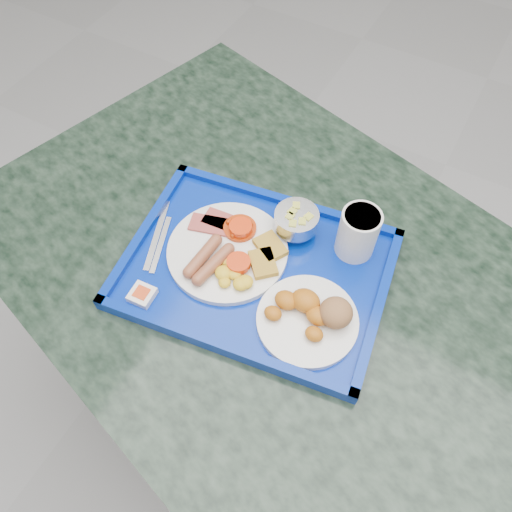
{
  "coord_description": "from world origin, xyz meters",
  "views": [
    {
      "loc": [
        0.03,
        -0.38,
        1.57
      ],
      "look_at": [
        -0.21,
        0.05,
        0.82
      ],
      "focal_mm": 35.0,
      "sensor_mm": 36.0,
      "label": 1
    }
  ],
  "objects_px": {
    "main_plate": "(229,252)",
    "juice_cup": "(358,232)",
    "bread_plate": "(312,315)",
    "fruit_bowl": "(296,220)",
    "tray": "(256,270)",
    "table": "(275,316)"
  },
  "relations": [
    {
      "from": "main_plate",
      "to": "juice_cup",
      "type": "relative_size",
      "value": 2.24
    },
    {
      "from": "bread_plate",
      "to": "juice_cup",
      "type": "relative_size",
      "value": 1.74
    },
    {
      "from": "bread_plate",
      "to": "fruit_bowl",
      "type": "relative_size",
      "value": 2.1
    },
    {
      "from": "juice_cup",
      "to": "tray",
      "type": "bearing_deg",
      "value": -137.44
    },
    {
      "from": "main_plate",
      "to": "fruit_bowl",
      "type": "bearing_deg",
      "value": 53.13
    },
    {
      "from": "table",
      "to": "tray",
      "type": "bearing_deg",
      "value": -143.99
    },
    {
      "from": "juice_cup",
      "to": "main_plate",
      "type": "bearing_deg",
      "value": -146.58
    },
    {
      "from": "bread_plate",
      "to": "juice_cup",
      "type": "height_order",
      "value": "juice_cup"
    },
    {
      "from": "table",
      "to": "juice_cup",
      "type": "relative_size",
      "value": 13.7
    },
    {
      "from": "tray",
      "to": "fruit_bowl",
      "type": "distance_m",
      "value": 0.12
    },
    {
      "from": "table",
      "to": "bread_plate",
      "type": "xyz_separation_m",
      "value": [
        0.1,
        -0.07,
        0.23
      ]
    },
    {
      "from": "bread_plate",
      "to": "main_plate",
      "type": "bearing_deg",
      "value": 166.65
    },
    {
      "from": "tray",
      "to": "fruit_bowl",
      "type": "height_order",
      "value": "fruit_bowl"
    },
    {
      "from": "main_plate",
      "to": "bread_plate",
      "type": "distance_m",
      "value": 0.2
    },
    {
      "from": "tray",
      "to": "main_plate",
      "type": "height_order",
      "value": "main_plate"
    },
    {
      "from": "tray",
      "to": "bread_plate",
      "type": "height_order",
      "value": "bread_plate"
    },
    {
      "from": "bread_plate",
      "to": "table",
      "type": "bearing_deg",
      "value": 144.5
    },
    {
      "from": "tray",
      "to": "fruit_bowl",
      "type": "bearing_deg",
      "value": 76.64
    },
    {
      "from": "main_plate",
      "to": "table",
      "type": "bearing_deg",
      "value": 16.09
    },
    {
      "from": "table",
      "to": "fruit_bowl",
      "type": "distance_m",
      "value": 0.26
    },
    {
      "from": "tray",
      "to": "fruit_bowl",
      "type": "xyz_separation_m",
      "value": [
        0.03,
        0.11,
        0.04
      ]
    },
    {
      "from": "table",
      "to": "main_plate",
      "type": "xyz_separation_m",
      "value": [
        -0.09,
        -0.03,
        0.22
      ]
    }
  ]
}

